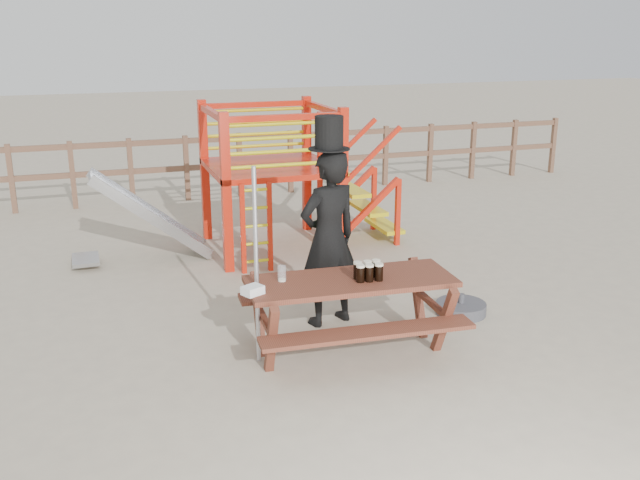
# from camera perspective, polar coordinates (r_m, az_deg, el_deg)

# --- Properties ---
(ground) EXTENTS (60.00, 60.00, 0.00)m
(ground) POSITION_cam_1_polar(r_m,az_deg,el_deg) (7.22, 2.08, -8.96)
(ground) COLOR tan
(ground) RESTS_ON ground
(back_fence) EXTENTS (15.09, 0.09, 1.20)m
(back_fence) POSITION_cam_1_polar(r_m,az_deg,el_deg) (13.49, -8.54, 6.40)
(back_fence) COLOR brown
(back_fence) RESTS_ON ground
(playground_fort) EXTENTS (4.71, 1.84, 2.10)m
(playground_fort) POSITION_cam_1_polar(r_m,az_deg,el_deg) (10.17, -4.38, 5.07)
(playground_fort) COLOR red
(playground_fort) RESTS_ON ground
(picnic_table) EXTENTS (2.10, 1.52, 0.78)m
(picnic_table) POSITION_cam_1_polar(r_m,az_deg,el_deg) (7.02, 2.44, -5.33)
(picnic_table) COLOR brown
(picnic_table) RESTS_ON ground
(man_with_hat) EXTENTS (0.80, 0.63, 2.26)m
(man_with_hat) POSITION_cam_1_polar(r_m,az_deg,el_deg) (7.56, 0.70, 0.50)
(man_with_hat) COLOR black
(man_with_hat) RESTS_ON ground
(metal_pole) EXTENTS (0.04, 0.04, 1.92)m
(metal_pole) POSITION_cam_1_polar(r_m,az_deg,el_deg) (6.71, -5.11, -2.18)
(metal_pole) COLOR #B2B2B7
(metal_pole) RESTS_ON ground
(parasol_base) EXTENTS (0.57, 0.57, 0.24)m
(parasol_base) POSITION_cam_1_polar(r_m,az_deg,el_deg) (8.25, 11.20, -5.37)
(parasol_base) COLOR #3E3E44
(parasol_base) RESTS_ON ground
(paper_bag) EXTENTS (0.22, 0.20, 0.08)m
(paper_bag) POSITION_cam_1_polar(r_m,az_deg,el_deg) (6.54, -5.41, -4.02)
(paper_bag) COLOR white
(paper_bag) RESTS_ON picnic_table
(stout_pints) EXTENTS (0.28, 0.19, 0.17)m
(stout_pints) POSITION_cam_1_polar(r_m,az_deg,el_deg) (6.88, 3.88, -2.49)
(stout_pints) COLOR black
(stout_pints) RESTS_ON picnic_table
(empty_glasses) EXTENTS (0.08, 0.08, 0.15)m
(empty_glasses) POSITION_cam_1_polar(r_m,az_deg,el_deg) (6.84, -3.07, -2.75)
(empty_glasses) COLOR silver
(empty_glasses) RESTS_ON picnic_table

